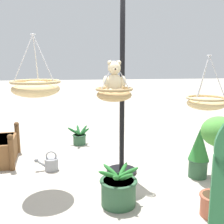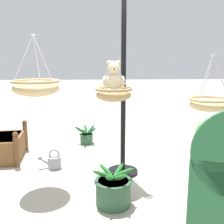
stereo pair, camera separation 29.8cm
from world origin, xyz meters
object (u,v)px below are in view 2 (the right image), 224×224
object	(u,v)px
teddy_bear	(114,80)
potted_plant_bushy_green	(213,161)
potted_plant_trailing_ivy	(201,155)
wooden_planter_box	(0,146)
hanging_basket_left_high	(209,104)
hanging_basket_right_low	(36,87)
potted_plant_small_succulent	(113,189)
hanging_basket_with_teddy	(114,94)
potted_plant_tall_leafy	(87,137)
display_pole_central	(123,117)
watering_can	(54,162)

from	to	relation	value
teddy_bear	potted_plant_bushy_green	bearing A→B (deg)	133.82
teddy_bear	potted_plant_trailing_ivy	world-z (taller)	teddy_bear
wooden_planter_box	potted_plant_trailing_ivy	world-z (taller)	potted_plant_trailing_ivy
hanging_basket_left_high	potted_plant_trailing_ivy	distance (m)	0.71
hanging_basket_right_low	potted_plant_small_succulent	size ratio (longest dim) A/B	1.52
wooden_planter_box	potted_plant_small_succulent	xyz separation A→B (m)	(-1.81, 1.54, -0.03)
hanging_basket_right_low	potted_plant_bushy_green	size ratio (longest dim) A/B	0.69
hanging_basket_with_teddy	hanging_basket_left_high	distance (m)	1.28
hanging_basket_left_high	potted_plant_tall_leafy	world-z (taller)	hanging_basket_left_high
display_pole_central	wooden_planter_box	bearing A→B (deg)	-18.78
potted_plant_bushy_green	hanging_basket_left_high	bearing A→B (deg)	-110.08
hanging_basket_with_teddy	watering_can	bearing A→B (deg)	-28.52
wooden_planter_box	potted_plant_trailing_ivy	size ratio (longest dim) A/B	1.35
teddy_bear	potted_plant_trailing_ivy	size ratio (longest dim) A/B	0.60
display_pole_central	watering_can	bearing A→B (deg)	-12.62
potted_plant_bushy_green	wooden_planter_box	bearing A→B (deg)	-34.57
hanging_basket_with_teddy	potted_plant_trailing_ivy	xyz separation A→B (m)	(-1.19, 0.05, -0.84)
wooden_planter_box	potted_plant_bushy_green	size ratio (longest dim) A/B	0.89
hanging_basket_with_teddy	teddy_bear	bearing A→B (deg)	90.00
hanging_basket_left_high	watering_can	world-z (taller)	hanging_basket_left_high
display_pole_central	teddy_bear	distance (m)	0.63
hanging_basket_left_high	potted_plant_trailing_ivy	xyz separation A→B (m)	(0.09, 0.06, -0.70)
hanging_basket_right_low	hanging_basket_left_high	bearing A→B (deg)	-177.85
hanging_basket_right_low	display_pole_central	bearing A→B (deg)	-163.52
hanging_basket_left_high	hanging_basket_right_low	distance (m)	2.26
hanging_basket_right_low	potted_plant_small_succulent	distance (m)	1.54
teddy_bear	potted_plant_small_succulent	size ratio (longest dim) A/B	0.87
hanging_basket_right_low	potted_plant_bushy_green	distance (m)	2.19
potted_plant_tall_leafy	hanging_basket_with_teddy	bearing A→B (deg)	104.48
hanging_basket_right_low	potted_plant_tall_leafy	bearing A→B (deg)	-106.81
wooden_planter_box	potted_plant_tall_leafy	xyz separation A→B (m)	(-1.42, -0.75, -0.07)
hanging_basket_with_teddy	wooden_planter_box	size ratio (longest dim) A/B	0.54
hanging_basket_with_teddy	potted_plant_trailing_ivy	size ratio (longest dim) A/B	0.74
potted_plant_small_succulent	hanging_basket_with_teddy	bearing A→B (deg)	-93.83
potted_plant_bushy_green	watering_can	bearing A→B (deg)	-38.96
watering_can	potted_plant_small_succulent	bearing A→B (deg)	127.70
teddy_bear	potted_plant_tall_leafy	bearing A→B (deg)	-75.69
potted_plant_tall_leafy	potted_plant_trailing_ivy	bearing A→B (deg)	133.09
hanging_basket_left_high	potted_plant_tall_leafy	xyz separation A→B (m)	(1.71, -1.68, -0.91)
hanging_basket_right_low	potted_plant_bushy_green	world-z (taller)	hanging_basket_right_low
wooden_planter_box	hanging_basket_left_high	bearing A→B (deg)	163.50
hanging_basket_with_teddy	wooden_planter_box	xyz separation A→B (m)	(1.85, -0.93, -0.99)
wooden_planter_box	potted_plant_small_succulent	world-z (taller)	wooden_planter_box
wooden_planter_box	watering_can	bearing A→B (deg)	155.06
hanging_basket_with_teddy	hanging_basket_left_high	xyz separation A→B (m)	(-1.28, -0.00, -0.14)
hanging_basket_left_high	display_pole_central	bearing A→B (deg)	-12.33
display_pole_central	wooden_planter_box	distance (m)	2.20
display_pole_central	watering_can	distance (m)	1.29
potted_plant_trailing_ivy	potted_plant_bushy_green	bearing A→B (deg)	73.64
display_pole_central	potted_plant_bushy_green	bearing A→B (deg)	122.01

